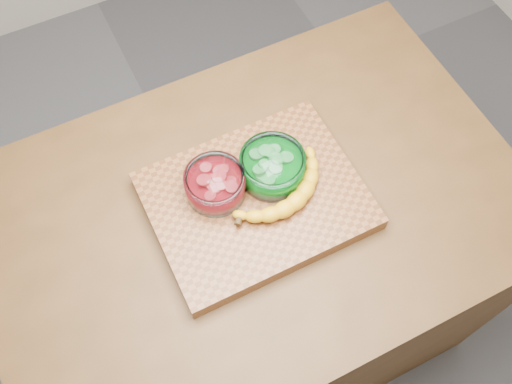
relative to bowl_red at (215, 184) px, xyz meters
name	(u,v)px	position (x,y,z in m)	size (l,w,h in m)	color
ground	(256,318)	(0.07, -0.05, -0.97)	(3.50, 3.50, 0.00)	#56565B
counter	(256,275)	(0.07, -0.05, -0.52)	(1.20, 0.80, 0.90)	#503218
cutting_board	(256,201)	(0.07, -0.05, -0.05)	(0.45, 0.35, 0.04)	brown
bowl_red	(215,184)	(0.00, 0.00, 0.00)	(0.13, 0.13, 0.06)	white
bowl_green	(272,167)	(0.13, -0.02, 0.00)	(0.14, 0.14, 0.07)	white
banana	(279,189)	(0.12, -0.06, -0.01)	(0.26, 0.16, 0.04)	#CF9512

